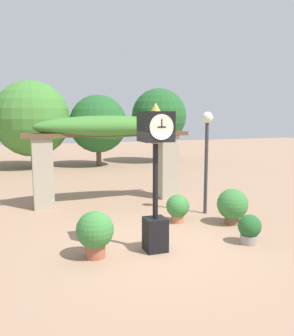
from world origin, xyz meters
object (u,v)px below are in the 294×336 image
object	(u,v)px
pedestal_clock	(155,168)
potted_plant_far_right	(232,205)
potted_plant_near_left	(178,207)
potted_plant_near_right	(250,229)
lamp_post	(207,141)
potted_plant_far_left	(95,232)

from	to	relation	value
pedestal_clock	potted_plant_far_right	distance (m)	3.05
pedestal_clock	potted_plant_near_left	world-z (taller)	pedestal_clock
pedestal_clock	potted_plant_far_right	world-z (taller)	pedestal_clock
potted_plant_near_left	potted_plant_near_right	size ratio (longest dim) A/B	1.14
potted_plant_near_right	lamp_post	distance (m)	3.10
potted_plant_near_right	lamp_post	bearing A→B (deg)	82.98
potted_plant_far_left	potted_plant_far_right	distance (m)	3.95
potted_plant_far_left	lamp_post	bearing A→B (deg)	29.92
lamp_post	potted_plant_far_right	bearing A→B (deg)	-82.77
pedestal_clock	lamp_post	bearing A→B (deg)	42.06
potted_plant_near_left	potted_plant_far_left	xyz separation A→B (m)	(-2.56, -1.60, 0.12)
pedestal_clock	potted_plant_far_left	distance (m)	1.77
potted_plant_far_right	potted_plant_far_left	bearing A→B (deg)	-165.91
potted_plant_far_left	pedestal_clock	bearing A→B (deg)	-3.03
potted_plant_far_right	lamp_post	distance (m)	1.98
pedestal_clock	potted_plant_near_left	xyz separation A→B (m)	(1.30, 1.66, -1.36)
pedestal_clock	lamp_post	world-z (taller)	pedestal_clock
potted_plant_near_right	potted_plant_far_left	distance (m)	3.41
potted_plant_far_left	potted_plant_near_right	bearing A→B (deg)	-6.78
pedestal_clock	potted_plant_near_right	world-z (taller)	pedestal_clock
pedestal_clock	potted_plant_near_right	xyz separation A→B (m)	(2.12, -0.33, -1.43)
pedestal_clock	lamp_post	size ratio (longest dim) A/B	1.05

